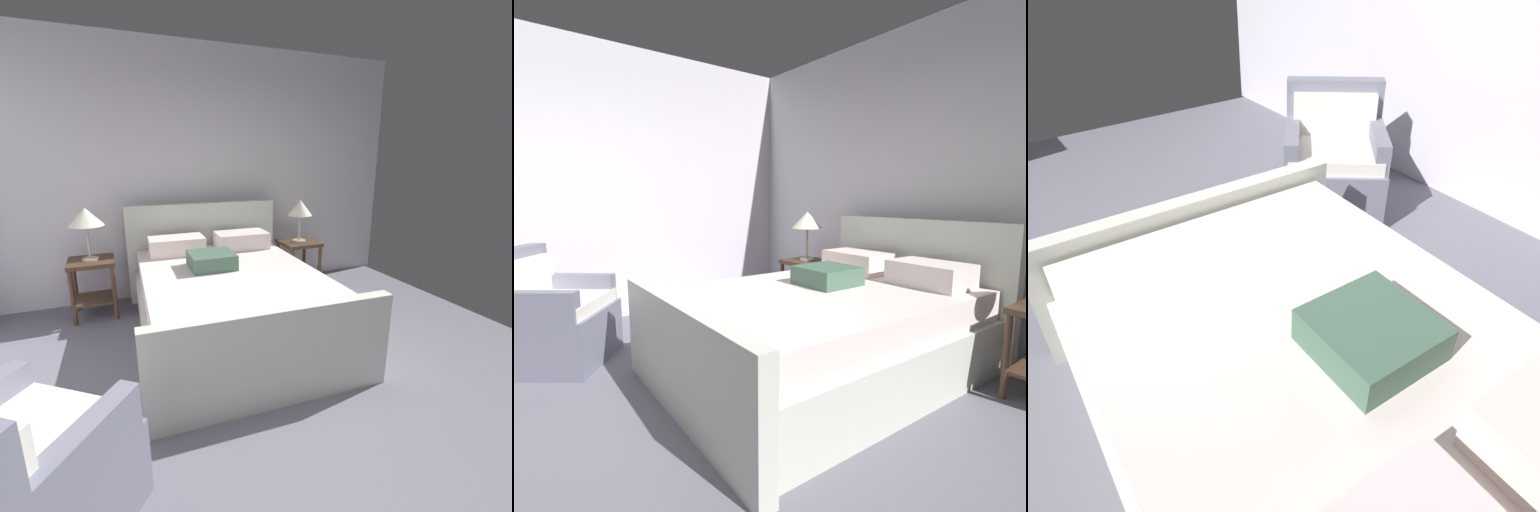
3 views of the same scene
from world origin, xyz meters
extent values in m
cube|color=slate|center=(0.00, 0.00, -0.01)|extent=(4.85, 5.54, 0.02)
cube|color=silver|center=(0.00, 2.83, 1.41)|extent=(4.97, 0.12, 2.81)
cube|color=silver|center=(-0.13, 1.49, 0.20)|extent=(1.66, 2.12, 0.40)
cube|color=silver|center=(-0.09, 2.57, 0.55)|extent=(1.71, 0.16, 1.10)
cube|color=silver|center=(-0.17, 0.40, 0.35)|extent=(1.71, 0.16, 0.70)
cube|color=silver|center=(-0.13, 1.49, 0.51)|extent=(1.57, 2.06, 0.22)
cube|color=silver|center=(-0.46, 2.25, 0.71)|extent=(0.57, 0.38, 0.18)
cube|color=silver|center=(0.25, 2.23, 0.71)|extent=(0.57, 0.38, 0.18)
cube|color=#43634F|center=(-0.25, 1.65, 0.69)|extent=(0.41, 0.41, 0.14)
cube|color=#483121|center=(1.04, 2.33, 0.58)|extent=(0.44, 0.44, 0.04)
cube|color=#483121|center=(1.04, 2.33, 0.18)|extent=(0.40, 0.40, 0.02)
cylinder|color=#483121|center=(0.85, 2.14, 0.28)|extent=(0.04, 0.04, 0.56)
cylinder|color=#483121|center=(1.23, 2.14, 0.28)|extent=(0.04, 0.04, 0.56)
cylinder|color=#483121|center=(0.85, 2.52, 0.28)|extent=(0.04, 0.04, 0.56)
cylinder|color=#483121|center=(1.23, 2.52, 0.28)|extent=(0.04, 0.04, 0.56)
cylinder|color=#B7B293|center=(1.04, 2.33, 0.61)|extent=(0.16, 0.16, 0.02)
cylinder|color=#B7B293|center=(1.04, 2.33, 0.77)|extent=(0.02, 0.02, 0.30)
cone|color=#E9EDCE|center=(1.04, 2.33, 1.02)|extent=(0.29, 0.29, 0.18)
cube|color=#483121|center=(-1.30, 2.41, 0.58)|extent=(0.44, 0.44, 0.04)
cube|color=#483121|center=(-1.30, 2.41, 0.18)|extent=(0.40, 0.40, 0.02)
cylinder|color=#483121|center=(-1.49, 2.22, 0.28)|extent=(0.04, 0.04, 0.56)
cylinder|color=#483121|center=(-1.11, 2.22, 0.28)|extent=(0.04, 0.04, 0.56)
cylinder|color=#483121|center=(-1.49, 2.60, 0.28)|extent=(0.04, 0.04, 0.56)
cylinder|color=#483121|center=(-1.11, 2.60, 0.28)|extent=(0.04, 0.04, 0.56)
cylinder|color=#B7B293|center=(-1.30, 2.41, 0.61)|extent=(0.16, 0.16, 0.02)
cylinder|color=#B7B293|center=(-1.30, 2.41, 0.79)|extent=(0.02, 0.02, 0.33)
cone|color=#E9EDCE|center=(-1.30, 2.41, 1.04)|extent=(0.34, 0.34, 0.18)
cube|color=slate|center=(-1.52, -0.01, 0.21)|extent=(1.01, 1.01, 0.42)
cube|color=silver|center=(-1.52, -0.01, 0.47)|extent=(0.93, 0.93, 0.10)
cube|color=slate|center=(-1.28, -0.20, 0.53)|extent=(0.48, 0.57, 0.22)
camera|label=1|loc=(-1.09, -1.49, 1.63)|focal=25.58mm
camera|label=2|loc=(1.79, -0.48, 1.28)|focal=27.35mm
camera|label=3|loc=(0.68, 2.42, 1.88)|focal=33.11mm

